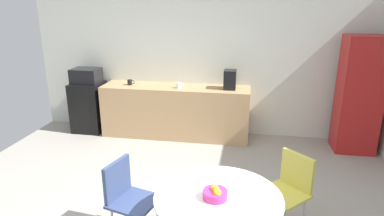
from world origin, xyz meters
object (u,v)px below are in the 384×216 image
(chair_yellow, at_px, (290,184))
(coffee_maker, at_px, (230,80))
(locker_cabinet, at_px, (359,95))
(mug_red, at_px, (179,85))
(microwave, at_px, (86,76))
(chair_navy, at_px, (126,192))
(mini_fridge, at_px, (89,107))
(fruit_bowl, at_px, (215,193))
(mug_white, at_px, (130,82))
(mug_green, at_px, (230,87))
(round_table, at_px, (218,210))

(chair_yellow, relative_size, coffee_maker, 2.59)
(locker_cabinet, relative_size, mug_red, 14.16)
(microwave, relative_size, chair_yellow, 0.58)
(microwave, relative_size, mug_red, 3.72)
(microwave, distance_m, chair_navy, 3.28)
(chair_yellow, height_order, chair_navy, same)
(mini_fridge, xyz_separation_m, coffee_maker, (2.56, 0.00, 0.61))
(chair_navy, relative_size, fruit_bowl, 4.02)
(mini_fridge, xyz_separation_m, chair_navy, (1.74, -2.74, 0.07))
(mini_fridge, bearing_deg, chair_yellow, -34.69)
(coffee_maker, bearing_deg, fruit_bowl, -88.54)
(chair_navy, xyz_separation_m, mug_white, (-0.92, 2.73, 0.43))
(mini_fridge, height_order, mug_white, mug_white)
(fruit_bowl, height_order, coffee_maker, coffee_maker)
(chair_navy, bearing_deg, fruit_bowl, -17.92)
(mug_green, height_order, coffee_maker, coffee_maker)
(locker_cabinet, bearing_deg, mini_fridge, 178.74)
(microwave, relative_size, coffee_maker, 1.50)
(mug_white, bearing_deg, locker_cabinet, -1.34)
(round_table, xyz_separation_m, chair_yellow, (0.67, 0.69, -0.08))
(mini_fridge, relative_size, coffee_maker, 2.82)
(round_table, height_order, chair_navy, chair_navy)
(coffee_maker, bearing_deg, locker_cabinet, -2.86)
(fruit_bowl, distance_m, mug_red, 3.09)
(microwave, xyz_separation_m, fruit_bowl, (2.64, -3.03, -0.25))
(mug_white, bearing_deg, fruit_bowl, -58.91)
(mug_white, distance_m, mug_green, 1.75)
(chair_yellow, distance_m, mug_red, 2.78)
(round_table, distance_m, coffee_maker, 3.03)
(microwave, relative_size, mug_green, 3.72)
(chair_navy, distance_m, mug_green, 2.85)
(fruit_bowl, bearing_deg, mug_white, 121.09)
(microwave, height_order, chair_yellow, microwave)
(round_table, relative_size, mug_white, 8.44)
(round_table, bearing_deg, chair_navy, 164.54)
(microwave, bearing_deg, chair_yellow, -34.69)
(chair_navy, bearing_deg, coffee_maker, 73.21)
(round_table, distance_m, fruit_bowl, 0.19)
(mug_green, distance_m, mug_red, 0.85)
(round_table, bearing_deg, coffee_maker, 91.92)
(chair_yellow, height_order, fruit_bowl, fruit_bowl)
(chair_navy, height_order, mug_white, mug_white)
(chair_yellow, relative_size, mug_red, 6.43)
(mug_white, xyz_separation_m, mug_green, (1.75, -0.03, 0.00))
(mini_fridge, distance_m, chair_yellow, 4.06)
(mug_green, height_order, mug_red, same)
(mug_white, height_order, mug_red, same)
(round_table, bearing_deg, chair_yellow, 45.51)
(chair_navy, height_order, mug_red, mug_red)
(mug_red, relative_size, coffee_maker, 0.40)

